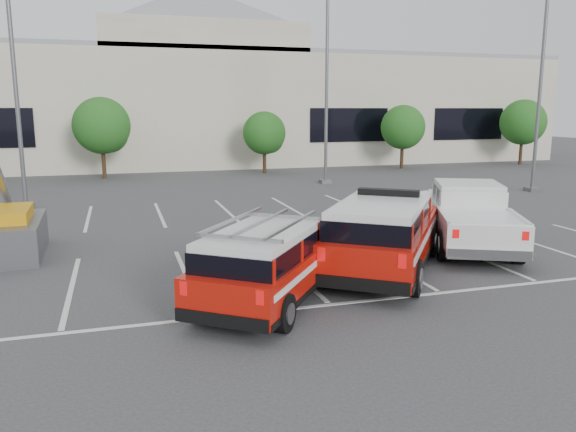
# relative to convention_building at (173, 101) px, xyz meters

# --- Properties ---
(ground) EXTENTS (120.00, 120.00, 0.00)m
(ground) POSITION_rel_convention_building_xyz_m (-0.18, -31.86, -4.72)
(ground) COLOR #353537
(ground) RESTS_ON ground
(stall_markings) EXTENTS (23.00, 15.00, 0.01)m
(stall_markings) POSITION_rel_convention_building_xyz_m (-0.18, -27.36, -4.71)
(stall_markings) COLOR silver
(stall_markings) RESTS_ON ground
(convention_building) EXTENTS (60.00, 16.99, 13.20)m
(convention_building) POSITION_rel_convention_building_xyz_m (0.00, 0.00, 0.00)
(convention_building) COLOR beige
(convention_building) RESTS_ON ground
(tree_mid_left) EXTENTS (3.37, 3.37, 4.85)m
(tree_mid_left) POSITION_rel_convention_building_xyz_m (-5.09, -9.82, -1.68)
(tree_mid_left) COLOR #3F2B19
(tree_mid_left) RESTS_ON ground
(tree_mid_right) EXTENTS (2.77, 2.77, 3.99)m
(tree_mid_right) POSITION_rel_convention_building_xyz_m (4.91, -9.82, -2.22)
(tree_mid_right) COLOR #3F2B19
(tree_mid_right) RESTS_ON ground
(tree_right) EXTENTS (3.07, 3.07, 4.42)m
(tree_right) POSITION_rel_convention_building_xyz_m (14.91, -9.82, -1.95)
(tree_right) COLOR #3F2B19
(tree_right) RESTS_ON ground
(tree_far_right) EXTENTS (3.37, 3.37, 4.85)m
(tree_far_right) POSITION_rel_convention_building_xyz_m (24.91, -9.82, -1.68)
(tree_far_right) COLOR #3F2B19
(tree_far_right) RESTS_ON ground
(light_pole_left) EXTENTS (0.90, 0.60, 10.24)m
(light_pole_left) POSITION_rel_convention_building_xyz_m (-8.18, -19.86, 0.47)
(light_pole_left) COLOR #59595E
(light_pole_left) RESTS_ON ground
(light_pole_mid) EXTENTS (0.90, 0.60, 10.24)m
(light_pole_mid) POSITION_rel_convention_building_xyz_m (6.82, -15.86, 0.47)
(light_pole_mid) COLOR #59595E
(light_pole_mid) RESTS_ON ground
(light_pole_right) EXTENTS (0.90, 0.60, 10.24)m
(light_pole_right) POSITION_rel_convention_building_xyz_m (15.82, -21.86, 0.47)
(light_pole_right) COLOR #59595E
(light_pole_right) RESTS_ON ground
(fire_chief_suv) EXTENTS (5.22, 6.02, 2.07)m
(fire_chief_suv) POSITION_rel_convention_building_xyz_m (2.06, -32.70, -3.87)
(fire_chief_suv) COLOR #AE1208
(fire_chief_suv) RESTS_ON ground
(white_pickup) EXTENTS (4.53, 6.44, 1.88)m
(white_pickup) POSITION_rel_convention_building_xyz_m (5.85, -30.88, -3.97)
(white_pickup) COLOR silver
(white_pickup) RESTS_ON ground
(ladder_suv) EXTENTS (4.37, 4.96, 1.89)m
(ladder_suv) POSITION_rel_convention_building_xyz_m (-1.39, -34.17, -3.96)
(ladder_suv) COLOR #AE1208
(ladder_suv) RESTS_ON ground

